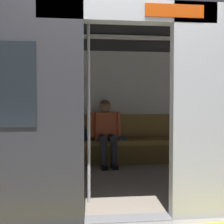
# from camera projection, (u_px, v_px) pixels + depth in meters

# --- Properties ---
(ground_plane) EXTENTS (60.00, 60.00, 0.00)m
(ground_plane) POSITION_uv_depth(u_px,v_px,m) (128.00, 219.00, 2.80)
(ground_plane) COLOR gray
(train_car) EXTENTS (6.40, 2.96, 2.20)m
(train_car) POSITION_uv_depth(u_px,v_px,m) (109.00, 77.00, 4.02)
(train_car) COLOR #ADAFB5
(train_car) RESTS_ON ground_plane
(bench_seat) EXTENTS (3.09, 0.44, 0.43)m
(bench_seat) POSITION_uv_depth(u_px,v_px,m) (105.00, 145.00, 5.22)
(bench_seat) COLOR olive
(bench_seat) RESTS_ON ground_plane
(person_seated) EXTENTS (0.55, 0.69, 1.16)m
(person_seated) POSITION_uv_depth(u_px,v_px,m) (106.00, 128.00, 5.15)
(person_seated) COLOR #CC5933
(person_seated) RESTS_ON ground_plane
(handbag) EXTENTS (0.26, 0.15, 0.17)m
(handbag) POSITION_uv_depth(u_px,v_px,m) (85.00, 135.00, 5.24)
(handbag) COLOR #262D4C
(handbag) RESTS_ON bench_seat
(book) EXTENTS (0.15, 0.22, 0.03)m
(book) POSITION_uv_depth(u_px,v_px,m) (123.00, 138.00, 5.30)
(book) COLOR #26598C
(book) RESTS_ON bench_seat
(grab_pole_door) EXTENTS (0.04, 0.04, 2.06)m
(grab_pole_door) POSITION_uv_depth(u_px,v_px,m) (89.00, 111.00, 3.19)
(grab_pole_door) COLOR silver
(grab_pole_door) RESTS_ON ground_plane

